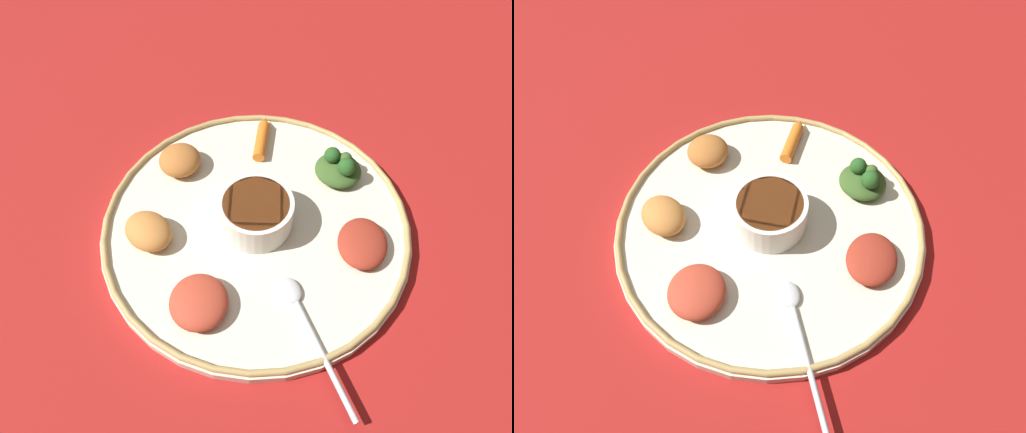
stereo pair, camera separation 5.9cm
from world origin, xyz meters
TOP-DOWN VIEW (x-y plane):
  - ground_plane at (0.00, 0.00)m, footprint 2.40×2.40m
  - platter at (0.00, 0.00)m, footprint 0.40×0.40m
  - platter_rim at (0.00, 0.00)m, footprint 0.40×0.40m
  - center_bowl at (0.00, 0.00)m, footprint 0.10×0.10m
  - spoon at (0.10, 0.11)m, footprint 0.13×0.14m
  - greens_pile at (-0.12, 0.07)m, footprint 0.07×0.07m
  - carrot_near_spoon at (-0.14, -0.05)m, footprint 0.08×0.04m
  - mound_beet at (-0.02, 0.14)m, footprint 0.09×0.08m
  - mound_berbere_red at (0.13, -0.01)m, footprint 0.10×0.10m
  - mound_chickpea at (-0.04, -0.14)m, footprint 0.06×0.06m
  - mound_squash at (0.08, -0.11)m, footprint 0.07×0.08m

SIDE VIEW (x-z plane):
  - ground_plane at x=0.00m, z-range 0.00..0.00m
  - platter at x=0.00m, z-range 0.00..0.01m
  - platter_rim at x=0.00m, z-range 0.01..0.02m
  - spoon at x=0.10m, z-range 0.01..0.02m
  - carrot_near_spoon at x=-0.14m, z-range 0.01..0.03m
  - mound_beet at x=-0.02m, z-range 0.01..0.04m
  - mound_berbere_red at x=0.13m, z-range 0.01..0.04m
  - mound_squash at x=0.08m, z-range 0.01..0.05m
  - mound_chickpea at x=-0.04m, z-range 0.01..0.05m
  - greens_pile at x=-0.12m, z-range 0.01..0.05m
  - center_bowl at x=0.00m, z-range 0.02..0.06m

